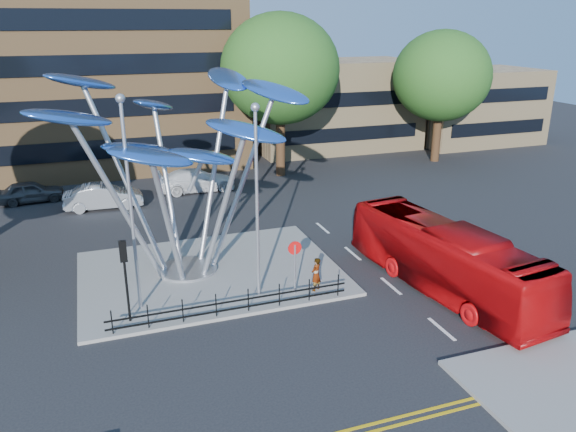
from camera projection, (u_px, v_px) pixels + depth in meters
name	position (u px, v px, depth m)	size (l,w,h in m)	color
ground	(269.00, 333.00, 21.78)	(120.00, 120.00, 0.00)	black
traffic_island	(211.00, 273.00, 26.77)	(12.00, 9.00, 0.15)	slate
low_building_near	(334.00, 105.00, 52.18)	(15.00, 8.00, 8.00)	tan
low_building_far	(473.00, 106.00, 54.99)	(12.00, 8.00, 7.00)	tan
tree_right	(280.00, 69.00, 41.20)	(8.80, 8.80, 12.11)	black
tree_far	(442.00, 76.00, 45.93)	(8.00, 8.00, 10.81)	black
leaf_sculpture	(176.00, 130.00, 24.79)	(12.72, 9.54, 9.51)	#9EA0A5
street_lamp_left	(129.00, 188.00, 21.69)	(0.36, 0.36, 8.80)	#9EA0A5
street_lamp_right	(257.00, 185.00, 22.91)	(0.36, 0.36, 8.30)	#9EA0A5
traffic_light_island	(124.00, 264.00, 21.55)	(0.28, 0.18, 3.42)	black
no_entry_sign_island	(295.00, 259.00, 24.05)	(0.60, 0.10, 2.45)	#9EA0A5
pedestrian_railing_front	(232.00, 305.00, 22.79)	(10.00, 0.06, 1.00)	black
red_bus	(445.00, 258.00, 24.78)	(2.58, 11.01, 3.07)	#AB070A
pedestrian	(316.00, 274.00, 24.65)	(0.56, 0.37, 1.54)	gray
parked_car_left	(31.00, 192.00, 37.14)	(1.69, 4.21, 1.43)	#3C3F43
parked_car_mid	(103.00, 196.00, 35.87)	(1.69, 4.86, 1.60)	#B6BABE
parked_car_right	(196.00, 180.00, 39.53)	(2.21, 5.44, 1.58)	silver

